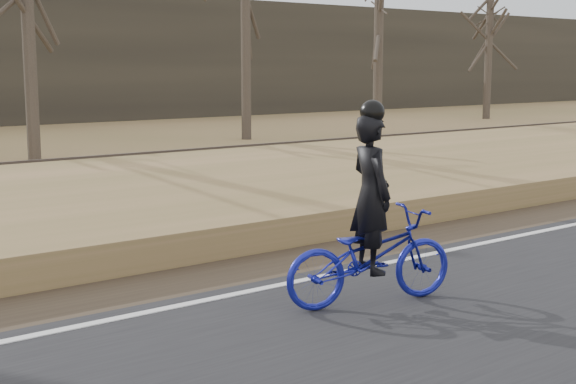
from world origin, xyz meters
TOP-DOWN VIEW (x-y plane):
  - ground at (0.00, 0.00)m, footprint 120.00×120.00m
  - edge_line at (0.00, 0.20)m, footprint 120.00×0.12m
  - shoulder at (0.00, 1.20)m, footprint 120.00×1.60m
  - embankment at (0.00, 4.20)m, footprint 120.00×5.00m
  - ballast at (0.00, 8.00)m, footprint 120.00×3.00m
  - railroad at (0.00, 8.00)m, footprint 120.00×2.40m
  - cyclist at (-5.29, -0.96)m, footprint 2.08×1.14m
  - bare_tree_near_left at (-3.23, 14.88)m, footprint 0.36×0.36m
  - bare_tree_center at (5.13, 16.59)m, footprint 0.36×0.36m
  - bare_tree_right at (10.04, 15.00)m, footprint 0.36×0.36m
  - bare_tree_far_right at (20.95, 18.62)m, footprint 0.36×0.36m

SIDE VIEW (x-z plane):
  - ground at x=0.00m, z-range 0.00..0.00m
  - shoulder at x=0.00m, z-range 0.00..0.04m
  - edge_line at x=0.00m, z-range 0.06..0.07m
  - embankment at x=0.00m, z-range 0.00..0.44m
  - ballast at x=0.00m, z-range 0.00..0.45m
  - railroad at x=0.00m, z-range 0.38..0.67m
  - cyclist at x=-5.29m, z-range -0.35..1.85m
  - bare_tree_far_right at x=20.95m, z-range 0.00..7.52m
  - bare_tree_near_left at x=-3.23m, z-range 0.00..7.90m
  - bare_tree_right at x=10.04m, z-range 0.00..8.18m
  - bare_tree_center at x=5.13m, z-range 0.00..8.77m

